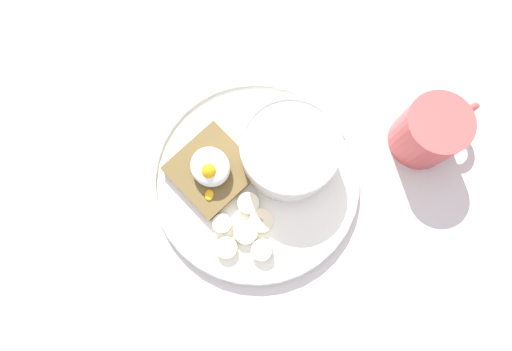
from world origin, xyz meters
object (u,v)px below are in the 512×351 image
(banana_slice_inner, at_px, (222,224))
(coffee_mug, at_px, (430,131))
(oatmeal_bowl, at_px, (290,152))
(toast_slice, at_px, (212,170))
(banana_slice_back, at_px, (262,250))
(poached_egg, at_px, (210,167))
(banana_slice_left, at_px, (261,221))
(banana_slice_outer, at_px, (249,203))
(banana_slice_right, at_px, (226,247))
(banana_slice_front, at_px, (245,232))

(banana_slice_inner, distance_m, coffee_mug, 0.32)
(oatmeal_bowl, relative_size, toast_slice, 1.17)
(toast_slice, relative_size, coffee_mug, 0.95)
(oatmeal_bowl, distance_m, banana_slice_back, 0.14)
(toast_slice, distance_m, poached_egg, 0.02)
(toast_slice, bearing_deg, coffee_mug, 63.90)
(banana_slice_left, height_order, banana_slice_outer, banana_slice_outer)
(banana_slice_right, xyz_separation_m, coffee_mug, (0.04, 0.32, 0.03))
(toast_slice, height_order, banana_slice_front, same)
(banana_slice_inner, height_order, coffee_mug, coffee_mug)
(banana_slice_right, height_order, coffee_mug, coffee_mug)
(banana_slice_back, bearing_deg, banana_slice_inner, -158.49)
(oatmeal_bowl, bearing_deg, banana_slice_inner, -79.52)
(banana_slice_back, height_order, coffee_mug, coffee_mug)
(banana_slice_back, distance_m, banana_slice_right, 0.05)
(banana_slice_right, distance_m, coffee_mug, 0.32)
(poached_egg, distance_m, coffee_mug, 0.31)
(poached_egg, height_order, banana_slice_outer, poached_egg)
(banana_slice_front, distance_m, banana_slice_left, 0.03)
(banana_slice_front, xyz_separation_m, banana_slice_left, (-0.00, 0.03, -0.00))
(toast_slice, height_order, banana_slice_outer, same)
(poached_egg, bearing_deg, banana_slice_left, 9.38)
(oatmeal_bowl, xyz_separation_m, banana_slice_right, (0.05, -0.15, -0.02))
(poached_egg, relative_size, banana_slice_inner, 2.10)
(oatmeal_bowl, xyz_separation_m, banana_slice_back, (0.09, -0.11, -0.02))
(banana_slice_inner, bearing_deg, banana_slice_outer, 93.11)
(toast_slice, relative_size, poached_egg, 1.70)
(banana_slice_front, distance_m, banana_slice_inner, 0.03)
(banana_slice_left, xyz_separation_m, banana_slice_outer, (-0.03, 0.00, 0.00))
(poached_egg, xyz_separation_m, coffee_mug, (0.13, 0.28, 0.00))
(banana_slice_front, bearing_deg, oatmeal_bowl, 115.05)
(banana_slice_left, distance_m, banana_slice_back, 0.04)
(oatmeal_bowl, relative_size, banana_slice_right, 4.32)
(poached_egg, relative_size, banana_slice_front, 1.48)
(banana_slice_right, height_order, banana_slice_outer, banana_slice_outer)
(toast_slice, xyz_separation_m, banana_slice_front, (0.10, -0.01, -0.00))
(banana_slice_back, height_order, banana_slice_inner, banana_slice_back)
(banana_slice_back, bearing_deg, oatmeal_bowl, 128.28)
(banana_slice_back, bearing_deg, coffee_mug, 89.11)
(banana_slice_back, height_order, banana_slice_right, banana_slice_back)
(toast_slice, distance_m, banana_slice_back, 0.13)
(banana_slice_inner, xyz_separation_m, coffee_mug, (0.07, 0.31, 0.03))
(banana_slice_front, distance_m, banana_slice_outer, 0.04)
(banana_slice_right, bearing_deg, poached_egg, 156.28)
(banana_slice_right, relative_size, banana_slice_inner, 0.96)
(toast_slice, relative_size, banana_slice_inner, 3.57)
(banana_slice_front, xyz_separation_m, banana_slice_right, (0.00, -0.03, -0.00))
(oatmeal_bowl, xyz_separation_m, banana_slice_left, (0.05, -0.09, -0.02))
(oatmeal_bowl, height_order, banana_slice_back, oatmeal_bowl)
(toast_slice, distance_m, banana_slice_front, 0.10)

